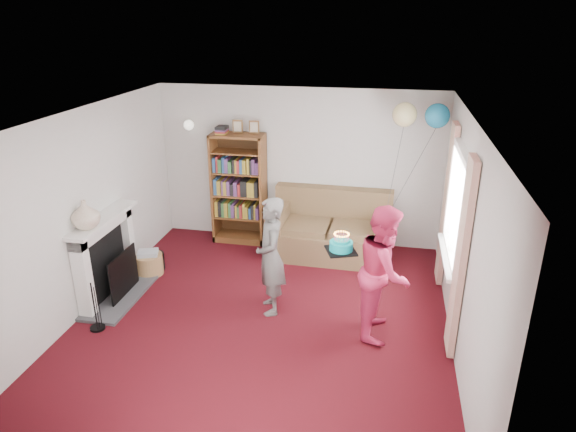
% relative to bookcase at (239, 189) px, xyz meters
% --- Properties ---
extents(ground, '(5.00, 5.00, 0.00)m').
position_rel_bookcase_xyz_m(ground, '(0.93, -2.30, -0.88)').
color(ground, '#33070A').
rests_on(ground, ground).
extents(wall_back, '(4.50, 0.02, 2.50)m').
position_rel_bookcase_xyz_m(wall_back, '(0.93, 0.21, 0.37)').
color(wall_back, silver).
rests_on(wall_back, ground).
extents(wall_left, '(0.02, 5.00, 2.50)m').
position_rel_bookcase_xyz_m(wall_left, '(-1.33, -2.30, 0.37)').
color(wall_left, silver).
rests_on(wall_left, ground).
extents(wall_right, '(0.02, 5.00, 2.50)m').
position_rel_bookcase_xyz_m(wall_right, '(3.19, -2.30, 0.37)').
color(wall_right, silver).
rests_on(wall_right, ground).
extents(ceiling, '(4.50, 5.00, 0.01)m').
position_rel_bookcase_xyz_m(ceiling, '(0.93, -2.30, 1.62)').
color(ceiling, white).
rests_on(ceiling, wall_back).
extents(fireplace, '(0.55, 1.80, 1.12)m').
position_rel_bookcase_xyz_m(fireplace, '(-1.15, -2.11, -0.37)').
color(fireplace, '#3F3F42').
rests_on(fireplace, ground).
extents(window_bay, '(0.14, 2.02, 2.20)m').
position_rel_bookcase_xyz_m(window_bay, '(3.14, -1.70, 0.32)').
color(window_bay, white).
rests_on(window_bay, ground).
extents(wall_sconce, '(0.16, 0.23, 0.16)m').
position_rel_bookcase_xyz_m(wall_sconce, '(-0.82, 0.06, 1.00)').
color(wall_sconce, gold).
rests_on(wall_sconce, ground).
extents(bookcase, '(0.85, 0.42, 2.00)m').
position_rel_bookcase_xyz_m(bookcase, '(0.00, 0.00, 0.00)').
color(bookcase, '#472B14').
rests_on(bookcase, ground).
extents(sofa, '(1.85, 0.98, 0.98)m').
position_rel_bookcase_xyz_m(sofa, '(1.53, -0.22, -0.52)').
color(sofa, brown).
rests_on(sofa, ground).
extents(wicker_basket, '(0.40, 0.40, 0.36)m').
position_rel_bookcase_xyz_m(wicker_basket, '(-0.97, -1.45, -0.72)').
color(wicker_basket, '#9C7749').
rests_on(wicker_basket, ground).
extents(person_striped, '(0.52, 0.64, 1.51)m').
position_rel_bookcase_xyz_m(person_striped, '(0.99, -2.05, -0.13)').
color(person_striped, black).
rests_on(person_striped, ground).
extents(person_magenta, '(0.65, 0.81, 1.59)m').
position_rel_bookcase_xyz_m(person_magenta, '(2.37, -2.25, -0.09)').
color(person_magenta, '#D42A58').
rests_on(person_magenta, ground).
extents(birthday_cake, '(0.32, 0.32, 0.22)m').
position_rel_bookcase_xyz_m(birthday_cake, '(1.87, -2.31, 0.22)').
color(birthday_cake, black).
rests_on(birthday_cake, ground).
extents(balloons, '(0.79, 0.43, 1.70)m').
position_rel_bookcase_xyz_m(balloons, '(2.72, -0.25, 1.34)').
color(balloons, '#3F3F3F').
rests_on(balloons, ground).
extents(mantel_vase, '(0.38, 0.38, 0.35)m').
position_rel_bookcase_xyz_m(mantel_vase, '(-1.19, -2.45, 0.42)').
color(mantel_vase, beige).
rests_on(mantel_vase, fireplace).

